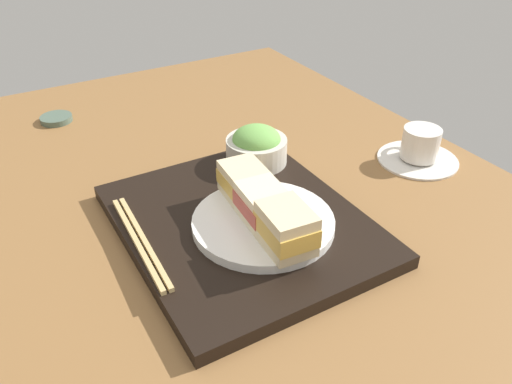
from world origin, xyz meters
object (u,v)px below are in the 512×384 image
(sandwich_far, at_px, (286,228))
(salad_bowl, at_px, (256,146))
(sandwich_plate, at_px, (263,223))
(sandwich_middle, at_px, (263,204))
(small_sauce_dish, at_px, (56,119))
(chopsticks_pair, at_px, (140,241))
(coffee_cup, at_px, (419,148))
(sandwich_near, at_px, (244,181))

(sandwich_far, height_order, salad_bowl, sandwich_far)
(sandwich_plate, xyz_separation_m, sandwich_middle, (-0.00, 0.00, 0.03))
(sandwich_plate, xyz_separation_m, small_sauce_dish, (-0.56, -0.17, -0.02))
(sandwich_far, xyz_separation_m, chopsticks_pair, (-0.12, -0.16, -0.04))
(sandwich_middle, height_order, small_sauce_dish, sandwich_middle)
(sandwich_middle, xyz_separation_m, salad_bowl, (-0.17, 0.09, -0.01))
(sandwich_middle, bearing_deg, small_sauce_dish, -162.79)
(sandwich_plate, relative_size, coffee_cup, 1.41)
(sandwich_plate, bearing_deg, chopsticks_pair, -107.42)
(sandwich_plate, height_order, coffee_cup, coffee_cup)
(sandwich_middle, distance_m, small_sauce_dish, 0.59)
(sandwich_far, relative_size, coffee_cup, 0.58)
(small_sauce_dish, bearing_deg, sandwich_near, 20.03)
(sandwich_middle, xyz_separation_m, chopsticks_pair, (-0.05, -0.17, -0.04))
(sandwich_middle, distance_m, coffee_cup, 0.37)
(sandwich_middle, relative_size, coffee_cup, 0.56)
(salad_bowl, bearing_deg, sandwich_middle, -27.23)
(sandwich_far, relative_size, small_sauce_dish, 1.29)
(sandwich_middle, bearing_deg, salad_bowl, 152.77)
(sandwich_far, bearing_deg, sandwich_near, 175.05)
(sandwich_middle, bearing_deg, sandwich_plate, -26.57)
(small_sauce_dish, bearing_deg, sandwich_far, 14.94)
(chopsticks_pair, height_order, coffee_cup, coffee_cup)
(sandwich_plate, height_order, chopsticks_pair, sandwich_plate)
(salad_bowl, relative_size, coffee_cup, 0.72)
(salad_bowl, bearing_deg, sandwich_far, -21.33)
(sandwich_near, height_order, sandwich_far, sandwich_far)
(sandwich_plate, bearing_deg, salad_bowl, 152.77)
(small_sauce_dish, bearing_deg, chopsticks_pair, 0.74)
(sandwich_near, distance_m, coffee_cup, 0.36)
(salad_bowl, distance_m, chopsticks_pair, 0.28)
(sandwich_near, relative_size, sandwich_far, 0.97)
(sandwich_near, xyz_separation_m, salad_bowl, (-0.10, 0.08, -0.01))
(sandwich_far, bearing_deg, sandwich_plate, 175.05)
(sandwich_far, height_order, small_sauce_dish, sandwich_far)
(sandwich_near, height_order, coffee_cup, sandwich_near)
(sandwich_far, distance_m, chopsticks_pair, 0.21)
(sandwich_middle, distance_m, sandwich_far, 0.07)
(coffee_cup, xyz_separation_m, small_sauce_dish, (-0.51, -0.54, -0.02))
(chopsticks_pair, relative_size, coffee_cup, 1.54)
(sandwich_middle, distance_m, salad_bowl, 0.19)
(sandwich_far, bearing_deg, sandwich_middle, 175.05)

